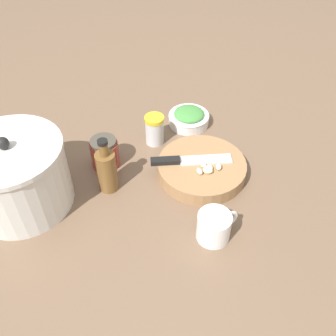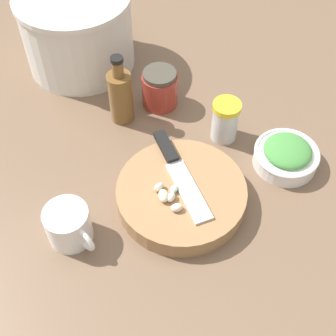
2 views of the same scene
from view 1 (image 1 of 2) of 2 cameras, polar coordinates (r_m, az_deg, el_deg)
ground_plane at (r=0.99m, az=0.13°, el=-1.83°), size 5.00×5.00×0.00m
cutting_board at (r=0.99m, az=5.14°, el=-0.04°), size 0.23×0.23×0.04m
chef_knife at (r=0.98m, az=2.79°, el=1.18°), size 0.15×0.19×0.01m
garlic_cloves at (r=0.96m, az=6.13°, el=-0.11°), size 0.05×0.07×0.02m
herb_bowl at (r=1.16m, az=3.20°, el=7.71°), size 0.12×0.12×0.05m
spice_jar at (r=1.07m, az=-2.06°, el=5.87°), size 0.06×0.06×0.09m
coffee_mug at (r=0.85m, az=7.09°, el=-8.81°), size 0.08×0.10×0.07m
honey_jar at (r=1.02m, az=-9.63°, el=2.31°), size 0.08×0.08×0.08m
oil_bottle at (r=0.94m, az=-9.31°, el=-0.28°), size 0.05×0.05×0.16m
stock_pot at (r=0.94m, az=-22.20°, el=-1.14°), size 0.25×0.25×0.20m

